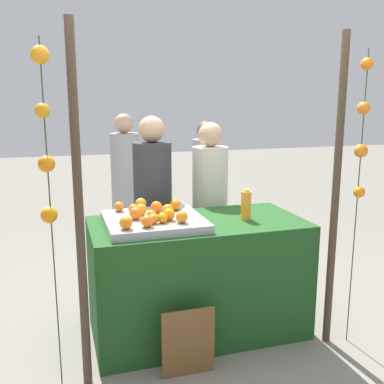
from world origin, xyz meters
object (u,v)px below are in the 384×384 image
object	(u,v)px
chalkboard_sign	(188,343)
vendor_left	(153,218)
vendor_right	(210,216)
orange_1	(133,209)
stall_counter	(198,277)
juice_bottle	(246,205)
orange_0	(141,210)

from	to	relation	value
chalkboard_sign	vendor_left	bearing A→B (deg)	88.57
vendor_right	orange_1	bearing A→B (deg)	-147.66
stall_counter	vendor_left	world-z (taller)	vendor_left
stall_counter	juice_bottle	size ratio (longest dim) A/B	6.83
stall_counter	vendor_right	bearing A→B (deg)	63.34
chalkboard_sign	vendor_right	world-z (taller)	vendor_right
orange_0	vendor_left	distance (m)	0.66
stall_counter	orange_1	xyz separation A→B (m)	(-0.47, 0.15, 0.55)
orange_0	chalkboard_sign	xyz separation A→B (m)	(0.18, -0.62, -0.78)
orange_0	orange_1	bearing A→B (deg)	123.68
juice_bottle	orange_1	bearing A→B (deg)	166.69
stall_counter	orange_0	xyz separation A→B (m)	(-0.42, 0.08, 0.56)
stall_counter	chalkboard_sign	world-z (taller)	stall_counter
orange_0	orange_1	size ratio (longest dim) A/B	1.19
juice_bottle	vendor_left	xyz separation A→B (m)	(-0.59, 0.71, -0.24)
stall_counter	juice_bottle	xyz separation A→B (m)	(0.38, -0.06, 0.57)
chalkboard_sign	vendor_left	size ratio (longest dim) A/B	0.29
stall_counter	vendor_right	world-z (taller)	vendor_right
orange_1	vendor_right	size ratio (longest dim) A/B	0.05
orange_1	vendor_left	size ratio (longest dim) A/B	0.04
orange_0	vendor_right	world-z (taller)	vendor_right
orange_0	orange_1	distance (m)	0.08
juice_bottle	chalkboard_sign	size ratio (longest dim) A/B	0.50
orange_0	juice_bottle	world-z (taller)	juice_bottle
orange_1	stall_counter	bearing A→B (deg)	-17.12
chalkboard_sign	orange_0	bearing A→B (deg)	106.52
orange_1	juice_bottle	bearing A→B (deg)	-13.31
stall_counter	orange_1	size ratio (longest dim) A/B	21.84
stall_counter	orange_1	distance (m)	0.74
vendor_left	vendor_right	distance (m)	0.54
stall_counter	orange_0	world-z (taller)	orange_0
orange_1	vendor_right	distance (m)	0.98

